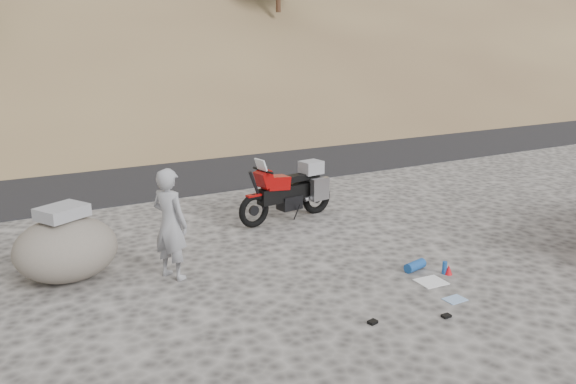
# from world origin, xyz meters

# --- Properties ---
(ground) EXTENTS (140.00, 140.00, 0.00)m
(ground) POSITION_xyz_m (0.00, 0.00, 0.00)
(ground) COLOR #3F3C3A
(ground) RESTS_ON ground
(road) EXTENTS (120.00, 7.00, 0.05)m
(road) POSITION_xyz_m (0.00, 9.00, 0.00)
(road) COLOR black
(road) RESTS_ON ground
(motorcycle) EXTENTS (2.45, 0.91, 1.46)m
(motorcycle) POSITION_xyz_m (1.66, 2.67, 0.63)
(motorcycle) COLOR black
(motorcycle) RESTS_ON ground
(man) EXTENTS (0.71, 0.80, 1.85)m
(man) POSITION_xyz_m (-1.62, 0.86, 0.00)
(man) COLOR gray
(man) RESTS_ON ground
(boulder) EXTENTS (1.96, 1.79, 1.24)m
(boulder) POSITION_xyz_m (-3.14, 1.59, 0.54)
(boulder) COLOR #59564D
(boulder) RESTS_ON ground
(gear_white_cloth) EXTENTS (0.47, 0.42, 0.01)m
(gear_white_cloth) POSITION_xyz_m (1.97, -1.39, 0.01)
(gear_white_cloth) COLOR white
(gear_white_cloth) RESTS_ON ground
(gear_blue_mat) EXTENTS (0.45, 0.25, 0.17)m
(gear_blue_mat) POSITION_xyz_m (2.07, -0.89, 0.08)
(gear_blue_mat) COLOR navy
(gear_blue_mat) RESTS_ON ground
(gear_bottle) EXTENTS (0.09, 0.09, 0.22)m
(gear_bottle) POSITION_xyz_m (2.40, -1.25, 0.11)
(gear_bottle) COLOR navy
(gear_bottle) RESTS_ON ground
(gear_funnel) EXTENTS (0.13, 0.13, 0.17)m
(gear_funnel) POSITION_xyz_m (2.45, -1.29, 0.08)
(gear_funnel) COLOR red
(gear_funnel) RESTS_ON ground
(gear_glove_a) EXTENTS (0.13, 0.09, 0.04)m
(gear_glove_a) POSITION_xyz_m (1.32, -2.40, 0.02)
(gear_glove_a) COLOR black
(gear_glove_a) RESTS_ON ground
(gear_glove_b) EXTENTS (0.15, 0.12, 0.04)m
(gear_glove_b) POSITION_xyz_m (0.29, -2.04, 0.02)
(gear_glove_b) COLOR black
(gear_glove_b) RESTS_ON ground
(gear_blue_cloth) EXTENTS (0.33, 0.24, 0.01)m
(gear_blue_cloth) POSITION_xyz_m (1.83, -2.06, 0.01)
(gear_blue_cloth) COLOR #8BADD7
(gear_blue_cloth) RESTS_ON ground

